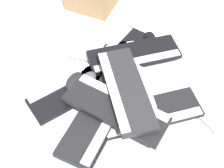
# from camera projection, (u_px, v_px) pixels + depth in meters

# --- Properties ---
(ground_plane) EXTENTS (3.20, 3.20, 0.00)m
(ground_plane) POSITION_uv_depth(u_px,v_px,m) (108.00, 106.00, 1.37)
(ground_plane) COLOR silver
(keyboard_0) EXTENTS (0.26, 0.46, 0.03)m
(keyboard_0) POSITION_uv_depth(u_px,v_px,m) (129.00, 76.00, 1.46)
(keyboard_0) COLOR black
(keyboard_0) RESTS_ON ground
(keyboard_1) EXTENTS (0.46, 0.35, 0.03)m
(keyboard_1) POSITION_uv_depth(u_px,v_px,m) (116.00, 57.00, 1.54)
(keyboard_1) COLOR black
(keyboard_1) RESTS_ON ground
(keyboard_2) EXTENTS (0.46, 0.21, 0.03)m
(keyboard_2) POSITION_uv_depth(u_px,v_px,m) (76.00, 89.00, 1.41)
(keyboard_2) COLOR black
(keyboard_2) RESTS_ON ground
(keyboard_3) EXTENTS (0.44, 0.39, 0.03)m
(keyboard_3) POSITION_uv_depth(u_px,v_px,m) (98.00, 119.00, 1.31)
(keyboard_3) COLOR black
(keyboard_3) RESTS_ON ground
(keyboard_4) EXTENTS (0.46, 0.23, 0.03)m
(keyboard_4) POSITION_uv_depth(u_px,v_px,m) (150.00, 113.00, 1.33)
(keyboard_4) COLOR black
(keyboard_4) RESTS_ON ground
(keyboard_5) EXTENTS (0.44, 0.39, 0.03)m
(keyboard_5) POSITION_uv_depth(u_px,v_px,m) (97.00, 118.00, 1.28)
(keyboard_5) COLOR black
(keyboard_5) RESTS_ON keyboard_3
(keyboard_6) EXTENTS (0.46, 0.23, 0.03)m
(keyboard_6) POSITION_uv_depth(u_px,v_px,m) (134.00, 55.00, 1.50)
(keyboard_6) COLOR black
(keyboard_6) RESTS_ON keyboard_1
(keyboard_7) EXTENTS (0.36, 0.45, 0.03)m
(keyboard_7) POSITION_uv_depth(u_px,v_px,m) (116.00, 108.00, 1.27)
(keyboard_7) COLOR black
(keyboard_7) RESTS_ON keyboard_5
(keyboard_8) EXTENTS (0.25, 0.46, 0.03)m
(keyboard_8) POSITION_uv_depth(u_px,v_px,m) (125.00, 89.00, 1.30)
(keyboard_8) COLOR #232326
(keyboard_8) RESTS_ON keyboard_7
(mouse_0) EXTENTS (0.11, 0.13, 0.04)m
(mouse_0) POSITION_uv_depth(u_px,v_px,m) (149.00, 39.00, 1.61)
(mouse_0) COLOR black
(mouse_0) RESTS_ON ground
(mouse_1) EXTENTS (0.11, 0.07, 0.04)m
(mouse_1) POSITION_uv_depth(u_px,v_px,m) (130.00, 70.00, 1.43)
(mouse_1) COLOR #B7B7BC
(mouse_1) RESTS_ON keyboard_0
(mouse_2) EXTENTS (0.13, 0.12, 0.04)m
(mouse_2) POSITION_uv_depth(u_px,v_px,m) (74.00, 81.00, 1.39)
(mouse_2) COLOR black
(mouse_2) RESTS_ON keyboard_2
(mouse_3) EXTENTS (0.13, 0.12, 0.04)m
(mouse_3) POSITION_uv_depth(u_px,v_px,m) (88.00, 81.00, 1.40)
(mouse_3) COLOR #4C4C51
(mouse_3) RESTS_ON keyboard_2
(cable_0) EXTENTS (0.39, 0.68, 0.01)m
(cable_0) POSITION_uv_depth(u_px,v_px,m) (136.00, 90.00, 1.42)
(cable_0) COLOR #59595B
(cable_0) RESTS_ON ground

